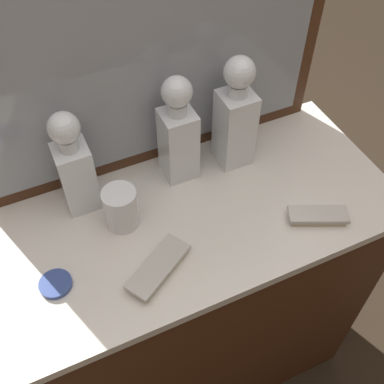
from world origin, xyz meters
TOP-DOWN VIEW (x-y plane):
  - ground_plane at (0.00, 0.00)m, footprint 6.00×6.00m
  - dresser at (0.00, 0.00)m, footprint 1.04×0.49m
  - dresser_mirror at (0.00, 0.23)m, footprint 0.92×0.03m
  - crystal_decanter_center at (-0.23, 0.15)m, footprint 0.08×0.08m
  - crystal_decanter_far_left at (0.03, 0.14)m, footprint 0.08×0.08m
  - crystal_decanter_front at (0.18, 0.13)m, footprint 0.09×0.09m
  - crystal_tumbler_rear at (-0.16, 0.05)m, footprint 0.08×0.08m
  - silver_brush_right at (-0.14, -0.12)m, footprint 0.18×0.14m
  - silver_brush_far_right at (0.27, -0.15)m, footprint 0.15×0.11m
  - porcelain_dish at (-0.36, -0.06)m, footprint 0.07×0.07m

SIDE VIEW (x-z plane):
  - ground_plane at x=0.00m, z-range 0.00..0.00m
  - dresser at x=0.00m, z-range 0.00..0.92m
  - porcelain_dish at x=-0.36m, z-range 0.92..0.93m
  - silver_brush_right at x=-0.14m, z-range 0.92..0.94m
  - silver_brush_far_right at x=0.27m, z-range 0.92..0.94m
  - crystal_tumbler_rear at x=-0.16m, z-range 0.91..1.02m
  - crystal_decanter_center at x=-0.23m, z-range 0.89..1.17m
  - crystal_decanter_far_left at x=0.03m, z-range 0.89..1.19m
  - crystal_decanter_front at x=0.18m, z-range 0.89..1.20m
  - dresser_mirror at x=0.00m, z-range 0.92..1.68m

